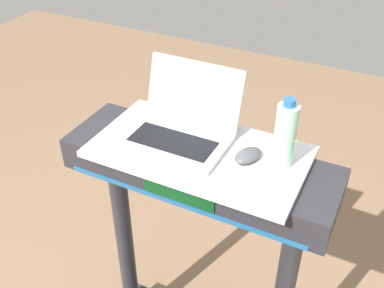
% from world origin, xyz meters
% --- Properties ---
extents(desk_board, '(0.68, 0.37, 0.02)m').
position_xyz_m(desk_board, '(0.00, 0.70, 1.13)').
color(desk_board, silver).
rests_on(desk_board, treadmill_base).
extents(laptop, '(0.33, 0.28, 0.22)m').
position_xyz_m(laptop, '(-0.08, 0.73, 1.19)').
color(laptop, '#B7B7BC').
rests_on(laptop, desk_board).
extents(computer_mouse, '(0.09, 0.11, 0.03)m').
position_xyz_m(computer_mouse, '(0.16, 0.71, 1.16)').
color(computer_mouse, '#4C4C51').
rests_on(computer_mouse, desk_board).
extents(water_bottle, '(0.06, 0.06, 0.22)m').
position_xyz_m(water_bottle, '(0.25, 0.74, 1.25)').
color(water_bottle, '#9EDBB2').
rests_on(water_bottle, desk_board).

